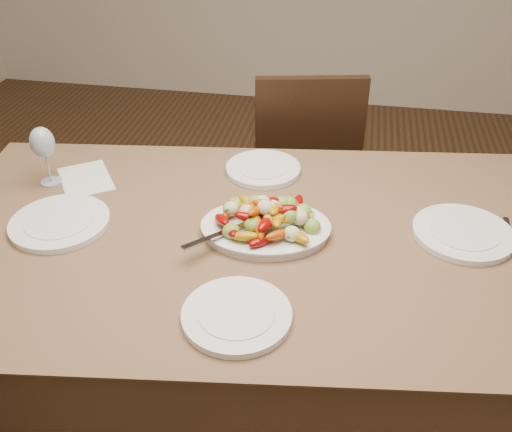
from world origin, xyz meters
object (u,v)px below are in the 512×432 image
object	(u,v)px
chair_far	(302,166)
plate_far	(263,169)
plate_near	(237,315)
wine_glass	(45,154)
plate_left	(60,223)
dining_table	(256,331)
plate_right	(463,233)
serving_platter	(266,230)

from	to	relation	value
chair_far	plate_far	distance (m)	0.64
plate_near	wine_glass	distance (m)	0.87
plate_left	wine_glass	xyz separation A→B (m)	(-0.14, 0.22, 0.09)
dining_table	chair_far	world-z (taller)	chair_far
plate_right	serving_platter	bearing A→B (deg)	-170.92
plate_far	plate_near	size ratio (longest dim) A/B	0.96
dining_table	plate_left	size ratio (longest dim) A/B	6.54
serving_platter	chair_far	bearing A→B (deg)	89.37
dining_table	wine_glass	distance (m)	0.86
plate_right	plate_far	size ratio (longest dim) A/B	1.12
dining_table	plate_near	xyz separation A→B (m)	(0.02, -0.33, 0.39)
dining_table	plate_near	distance (m)	0.51
plate_right	plate_left	bearing A→B (deg)	-172.19
dining_table	plate_right	size ratio (longest dim) A/B	6.67
chair_far	plate_left	distance (m)	1.18
chair_far	plate_near	world-z (taller)	chair_far
chair_far	wine_glass	bearing A→B (deg)	34.05
dining_table	chair_far	xyz separation A→B (m)	(0.04, 0.92, 0.10)
plate_right	plate_near	distance (m)	0.70
plate_far	wine_glass	world-z (taller)	wine_glass
serving_platter	plate_far	xyz separation A→B (m)	(-0.07, 0.34, -0.00)
plate_right	plate_far	bearing A→B (deg)	157.19
plate_right	plate_near	bearing A→B (deg)	-142.05
plate_near	plate_left	bearing A→B (deg)	154.38
plate_left	wine_glass	size ratio (longest dim) A/B	1.37
plate_far	plate_left	bearing A→B (deg)	-141.62
dining_table	serving_platter	distance (m)	0.39
plate_right	plate_far	distance (m)	0.66
plate_near	plate_right	bearing A→B (deg)	37.95
plate_left	plate_far	bearing A→B (deg)	38.38
chair_far	plate_left	bearing A→B (deg)	46.65
serving_platter	plate_left	world-z (taller)	serving_platter
plate_far	dining_table	bearing A→B (deg)	-83.38
dining_table	plate_left	world-z (taller)	plate_left
chair_far	wine_glass	distance (m)	1.12
serving_platter	plate_left	size ratio (longest dim) A/B	1.24
chair_far	plate_far	bearing A→B (deg)	70.27
dining_table	plate_left	xyz separation A→B (m)	(-0.56, -0.06, 0.39)
chair_far	plate_near	size ratio (longest dim) A/B	3.70
chair_far	serving_platter	world-z (taller)	chair_far
dining_table	chair_far	bearing A→B (deg)	87.78
dining_table	serving_platter	xyz separation A→B (m)	(0.03, 0.01, 0.39)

